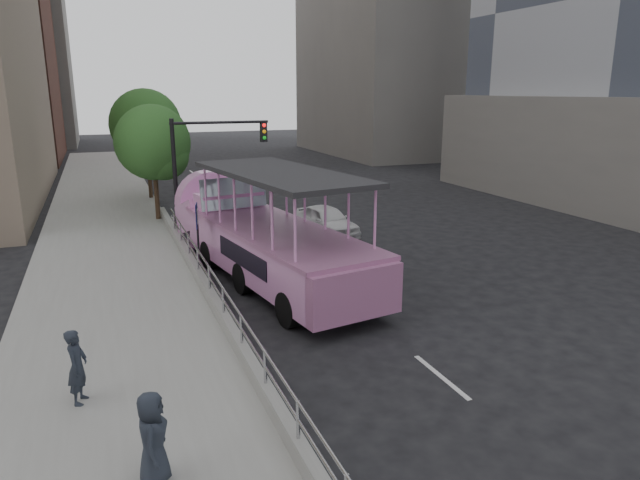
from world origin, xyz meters
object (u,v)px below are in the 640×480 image
parking_sign (198,231)px  traffic_signal (203,159)px  pedestrian_near (77,366)px  car (327,220)px  street_tree_far (148,127)px  duck_boat (261,236)px  street_tree_near (155,145)px  pedestrian_far (153,439)px

parking_sign → traffic_signal: size_ratio=0.50×
pedestrian_near → traffic_signal: traffic_signal is taller
car → street_tree_far: size_ratio=0.60×
pedestrian_near → street_tree_far: (3.48, 22.69, 3.24)m
pedestrian_near → parking_sign: size_ratio=0.59×
pedestrian_near → parking_sign: parking_sign is taller
duck_boat → street_tree_near: 9.96m
street_tree_far → pedestrian_near: bearing=-98.7°
parking_sign → street_tree_near: street_tree_near is taller
duck_boat → parking_sign: duck_boat is taller
pedestrian_near → street_tree_near: 17.23m
duck_boat → parking_sign: 2.14m
car → pedestrian_far: bearing=-128.8°
parking_sign → traffic_signal: (1.19, 5.32, 1.85)m
traffic_signal → street_tree_far: (-1.40, 9.43, 0.81)m
pedestrian_near → pedestrian_far: size_ratio=0.99×
street_tree_far → parking_sign: bearing=-89.2°
duck_boat → traffic_signal: (-0.86, 5.93, 2.06)m
car → pedestrian_far: 17.44m
duck_boat → pedestrian_far: 11.34m
duck_boat → street_tree_near: size_ratio=2.09×
street_tree_near → street_tree_far: size_ratio=0.89×
pedestrian_near → car: bearing=-23.3°
parking_sign → street_tree_far: (-0.21, 14.75, 2.65)m
pedestrian_near → street_tree_far: bearing=8.0°
pedestrian_far → street_tree_far: (2.33, 25.72, 3.23)m
pedestrian_far → traffic_signal: traffic_signal is taller
duck_boat → pedestrian_near: size_ratio=7.77×
parking_sign → street_tree_far: 14.99m
street_tree_near → street_tree_far: (0.20, 6.00, 0.49)m
pedestrian_far → duck_boat: bearing=-10.7°
duck_boat → pedestrian_far: bearing=-113.9°
traffic_signal → pedestrian_far: bearing=-102.9°
pedestrian_near → parking_sign: bearing=-8.2°
duck_boat → car: duck_boat is taller
car → pedestrian_near: size_ratio=2.53×
street_tree_near → traffic_signal: bearing=-65.0°
duck_boat → traffic_signal: 6.33m
pedestrian_far → street_tree_far: bearing=8.0°
pedestrian_far → car: bearing=-17.5°
pedestrian_near → pedestrian_far: (1.15, -3.03, 0.01)m
pedestrian_far → traffic_signal: bearing=0.3°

